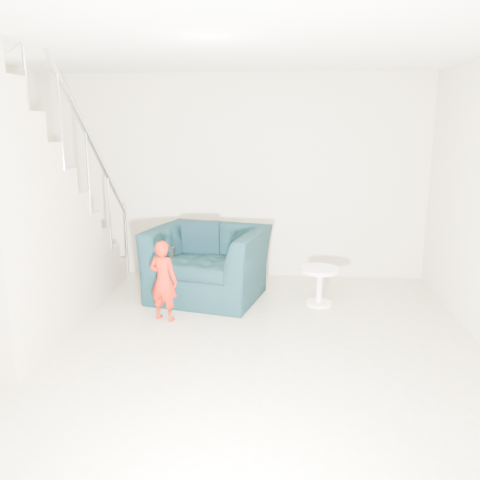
# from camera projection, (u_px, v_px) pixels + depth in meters

# --- Properties ---
(floor) EXTENTS (5.50, 5.50, 0.00)m
(floor) POSITION_uv_depth(u_px,v_px,m) (212.00, 365.00, 4.43)
(floor) COLOR gray
(floor) RESTS_ON ground
(ceiling) EXTENTS (5.50, 5.50, 0.00)m
(ceiling) POSITION_uv_depth(u_px,v_px,m) (207.00, 36.00, 3.82)
(ceiling) COLOR silver
(ceiling) RESTS_ON back_wall
(back_wall) EXTENTS (5.00, 0.00, 5.00)m
(back_wall) POSITION_uv_depth(u_px,v_px,m) (238.00, 178.00, 6.79)
(back_wall) COLOR #B7B295
(back_wall) RESTS_ON floor
(front_wall) EXTENTS (5.00, 0.00, 5.00)m
(front_wall) POSITION_uv_depth(u_px,v_px,m) (75.00, 378.00, 1.45)
(front_wall) COLOR #B7B295
(front_wall) RESTS_ON floor
(armchair) EXTENTS (1.53, 1.41, 0.85)m
(armchair) POSITION_uv_depth(u_px,v_px,m) (208.00, 263.00, 6.09)
(armchair) COLOR black
(armchair) RESTS_ON floor
(toddler) EXTENTS (0.37, 0.30, 0.87)m
(toddler) POSITION_uv_depth(u_px,v_px,m) (163.00, 281.00, 5.37)
(toddler) COLOR #9E0F05
(toddler) RESTS_ON floor
(side_table) EXTENTS (0.44, 0.44, 0.44)m
(side_table) POSITION_uv_depth(u_px,v_px,m) (320.00, 280.00, 5.84)
(side_table) COLOR white
(side_table) RESTS_ON floor
(staircase) EXTENTS (1.02, 3.03, 3.62)m
(staircase) POSITION_uv_depth(u_px,v_px,m) (13.00, 241.00, 4.91)
(staircase) COLOR #ADA089
(staircase) RESTS_ON floor
(cushion) EXTENTS (0.46, 0.22, 0.45)m
(cushion) POSITION_uv_depth(u_px,v_px,m) (201.00, 238.00, 6.30)
(cushion) COLOR black
(cushion) RESTS_ON armchair
(throw) EXTENTS (0.05, 0.45, 0.51)m
(throw) POSITION_uv_depth(u_px,v_px,m) (160.00, 255.00, 6.03)
(throw) COLOR black
(throw) RESTS_ON armchair
(phone) EXTENTS (0.02, 0.05, 0.10)m
(phone) POSITION_uv_depth(u_px,v_px,m) (173.00, 252.00, 5.26)
(phone) COLOR black
(phone) RESTS_ON toddler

